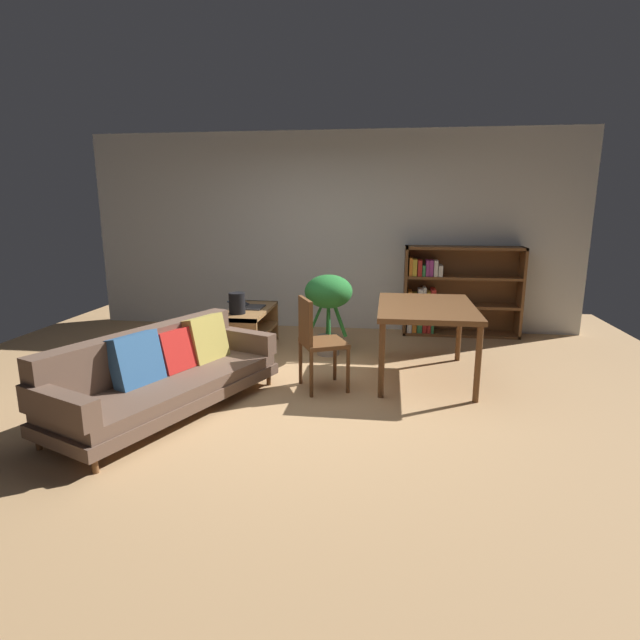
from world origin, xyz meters
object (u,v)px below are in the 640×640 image
at_px(fabric_couch, 164,373).
at_px(open_laptop, 249,306).
at_px(bookshelf, 453,291).
at_px(desk_speaker, 237,303).
at_px(dining_table, 426,312).
at_px(potted_floor_plant, 329,298).
at_px(dining_chair_near, 317,338).
at_px(media_console, 250,330).

bearing_deg(fabric_couch, open_laptop, 83.70).
bearing_deg(bookshelf, fabric_couch, -132.47).
height_order(desk_speaker, dining_table, desk_speaker).
distance_m(potted_floor_plant, dining_table, 1.25).
distance_m(desk_speaker, potted_floor_plant, 1.05).
bearing_deg(fabric_couch, potted_floor_plant, 56.46).
relative_size(potted_floor_plant, bookshelf, 0.62).
height_order(open_laptop, dining_chair_near, dining_chair_near).
height_order(dining_table, bookshelf, bookshelf).
relative_size(media_console, dining_chair_near, 1.23).
xyz_separation_m(dining_table, dining_chair_near, (-1.04, -0.49, -0.18)).
bearing_deg(dining_table, open_laptop, 159.29).
relative_size(dining_table, dining_chair_near, 1.51).
bearing_deg(open_laptop, fabric_couch, -96.30).
distance_m(dining_table, dining_chair_near, 1.16).
xyz_separation_m(open_laptop, dining_table, (2.04, -0.77, 0.14)).
distance_m(media_console, open_laptop, 0.30).
xyz_separation_m(fabric_couch, dining_chair_near, (1.22, 0.66, 0.17)).
xyz_separation_m(open_laptop, potted_floor_plant, (0.99, -0.11, 0.14)).
relative_size(media_console, open_laptop, 2.73).
relative_size(desk_speaker, potted_floor_plant, 0.25).
height_order(fabric_couch, media_console, fabric_couch).
bearing_deg(open_laptop, dining_table, -20.71).
relative_size(desk_speaker, dining_table, 0.18).
bearing_deg(dining_chair_near, open_laptop, 128.71).
height_order(desk_speaker, dining_chair_near, dining_chair_near).
height_order(open_laptop, desk_speaker, desk_speaker).
bearing_deg(fabric_couch, desk_speaker, 83.64).
height_order(open_laptop, potted_floor_plant, potted_floor_plant).
relative_size(fabric_couch, potted_floor_plant, 2.34).
xyz_separation_m(media_console, open_laptop, (-0.03, 0.08, 0.29)).
xyz_separation_m(potted_floor_plant, bookshelf, (1.55, 1.19, -0.09)).
xyz_separation_m(media_console, potted_floor_plant, (0.96, -0.03, 0.42)).
xyz_separation_m(dining_chair_near, bookshelf, (1.53, 2.34, 0.08)).
bearing_deg(desk_speaker, dining_table, -11.62).
height_order(fabric_couch, dining_table, dining_table).
bearing_deg(potted_floor_plant, open_laptop, 173.39).
xyz_separation_m(potted_floor_plant, dining_table, (1.06, -0.66, 0.01)).
relative_size(potted_floor_plant, dining_table, 0.70).
distance_m(media_console, desk_speaker, 0.47).
bearing_deg(dining_chair_near, bookshelf, 56.88).
height_order(open_laptop, dining_table, dining_table).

